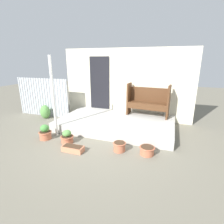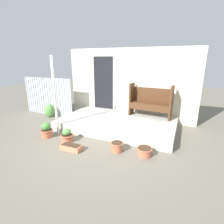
{
  "view_description": "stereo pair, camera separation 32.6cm",
  "coord_description": "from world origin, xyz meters",
  "px_view_note": "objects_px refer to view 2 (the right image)",
  "views": [
    {
      "loc": [
        1.8,
        -4.16,
        2.19
      ],
      "look_at": [
        0.22,
        0.37,
        0.75
      ],
      "focal_mm": 28.0,
      "sensor_mm": 36.0,
      "label": 1
    },
    {
      "loc": [
        2.11,
        -4.04,
        2.19
      ],
      "look_at": [
        0.22,
        0.37,
        0.75
      ],
      "focal_mm": 28.0,
      "sensor_mm": 36.0,
      "label": 2
    }
  ],
  "objects_px": {
    "support_post": "(55,97)",
    "flower_pot_left": "(46,131)",
    "flower_pot_right": "(117,146)",
    "flower_pot_middle": "(67,136)",
    "flower_pot_far_right": "(144,151)",
    "planter_box_rect": "(71,147)",
    "bench": "(151,100)",
    "shrub_by_fence": "(50,111)"
  },
  "relations": [
    {
      "from": "flower_pot_far_right",
      "to": "planter_box_rect",
      "type": "height_order",
      "value": "flower_pot_far_right"
    },
    {
      "from": "flower_pot_right",
      "to": "flower_pot_far_right",
      "type": "bearing_deg",
      "value": 4.94
    },
    {
      "from": "flower_pot_far_right",
      "to": "shrub_by_fence",
      "type": "xyz_separation_m",
      "value": [
        -4.12,
        1.42,
        0.15
      ]
    },
    {
      "from": "flower_pot_right",
      "to": "flower_pot_far_right",
      "type": "height_order",
      "value": "flower_pot_right"
    },
    {
      "from": "flower_pot_far_right",
      "to": "shrub_by_fence",
      "type": "bearing_deg",
      "value": 160.95
    },
    {
      "from": "flower_pot_left",
      "to": "shrub_by_fence",
      "type": "height_order",
      "value": "shrub_by_fence"
    },
    {
      "from": "support_post",
      "to": "planter_box_rect",
      "type": "bearing_deg",
      "value": -35.14
    },
    {
      "from": "shrub_by_fence",
      "to": "support_post",
      "type": "bearing_deg",
      "value": -40.76
    },
    {
      "from": "flower_pot_far_right",
      "to": "planter_box_rect",
      "type": "bearing_deg",
      "value": -165.53
    },
    {
      "from": "bench",
      "to": "flower_pot_right",
      "type": "distance_m",
      "value": 2.35
    },
    {
      "from": "bench",
      "to": "flower_pot_far_right",
      "type": "distance_m",
      "value": 2.29
    },
    {
      "from": "flower_pot_middle",
      "to": "planter_box_rect",
      "type": "height_order",
      "value": "flower_pot_middle"
    },
    {
      "from": "support_post",
      "to": "shrub_by_fence",
      "type": "relative_size",
      "value": 4.4
    },
    {
      "from": "flower_pot_left",
      "to": "planter_box_rect",
      "type": "height_order",
      "value": "flower_pot_left"
    },
    {
      "from": "bench",
      "to": "flower_pot_right",
      "type": "relative_size",
      "value": 4.42
    },
    {
      "from": "flower_pot_left",
      "to": "planter_box_rect",
      "type": "bearing_deg",
      "value": -17.96
    },
    {
      "from": "support_post",
      "to": "flower_pot_far_right",
      "type": "xyz_separation_m",
      "value": [
        2.74,
        -0.23,
        -1.04
      ]
    },
    {
      "from": "support_post",
      "to": "flower_pot_left",
      "type": "relative_size",
      "value": 5.35
    },
    {
      "from": "flower_pot_left",
      "to": "flower_pot_right",
      "type": "relative_size",
      "value": 1.31
    },
    {
      "from": "flower_pot_right",
      "to": "shrub_by_fence",
      "type": "xyz_separation_m",
      "value": [
        -3.44,
        1.48,
        0.13
      ]
    },
    {
      "from": "bench",
      "to": "flower_pot_middle",
      "type": "height_order",
      "value": "bench"
    },
    {
      "from": "support_post",
      "to": "bench",
      "type": "relative_size",
      "value": 1.59
    },
    {
      "from": "support_post",
      "to": "flower_pot_left",
      "type": "height_order",
      "value": "support_post"
    },
    {
      "from": "bench",
      "to": "shrub_by_fence",
      "type": "bearing_deg",
      "value": -164.23
    },
    {
      "from": "support_post",
      "to": "flower_pot_middle",
      "type": "bearing_deg",
      "value": -29.1
    },
    {
      "from": "support_post",
      "to": "flower_pot_right",
      "type": "xyz_separation_m",
      "value": [
        2.06,
        -0.29,
        -1.03
      ]
    },
    {
      "from": "bench",
      "to": "planter_box_rect",
      "type": "distance_m",
      "value": 3.07
    },
    {
      "from": "support_post",
      "to": "flower_pot_middle",
      "type": "relative_size",
      "value": 6.32
    },
    {
      "from": "support_post",
      "to": "bench",
      "type": "distance_m",
      "value": 3.09
    },
    {
      "from": "support_post",
      "to": "flower_pot_far_right",
      "type": "bearing_deg",
      "value": -4.84
    },
    {
      "from": "flower_pot_middle",
      "to": "planter_box_rect",
      "type": "distance_m",
      "value": 0.55
    },
    {
      "from": "flower_pot_middle",
      "to": "flower_pot_right",
      "type": "height_order",
      "value": "flower_pot_middle"
    },
    {
      "from": "planter_box_rect",
      "to": "flower_pot_right",
      "type": "bearing_deg",
      "value": 20.07
    },
    {
      "from": "bench",
      "to": "planter_box_rect",
      "type": "relative_size",
      "value": 2.69
    },
    {
      "from": "bench",
      "to": "flower_pot_middle",
      "type": "bearing_deg",
      "value": -124.53
    },
    {
      "from": "support_post",
      "to": "flower_pot_middle",
      "type": "xyz_separation_m",
      "value": [
        0.57,
        -0.32,
        -1.0
      ]
    },
    {
      "from": "support_post",
      "to": "shrub_by_fence",
      "type": "bearing_deg",
      "value": 139.24
    },
    {
      "from": "support_post",
      "to": "flower_pot_left",
      "type": "xyz_separation_m",
      "value": [
        -0.15,
        -0.32,
        -0.97
      ]
    },
    {
      "from": "flower_pot_far_right",
      "to": "shrub_by_fence",
      "type": "relative_size",
      "value": 0.71
    },
    {
      "from": "flower_pot_right",
      "to": "shrub_by_fence",
      "type": "height_order",
      "value": "shrub_by_fence"
    },
    {
      "from": "flower_pot_left",
      "to": "flower_pot_right",
      "type": "height_order",
      "value": "flower_pot_left"
    },
    {
      "from": "flower_pot_left",
      "to": "flower_pot_middle",
      "type": "bearing_deg",
      "value": 0.22
    }
  ]
}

